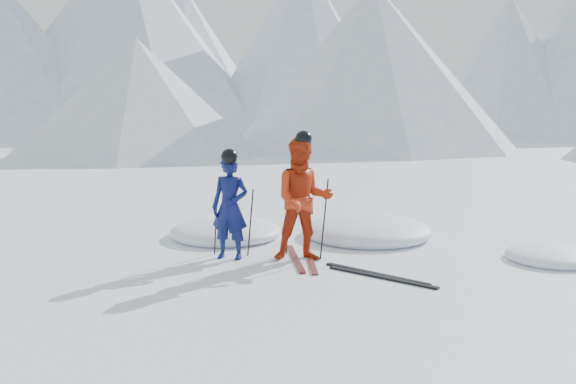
# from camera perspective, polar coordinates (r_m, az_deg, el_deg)

# --- Properties ---
(ground) EXTENTS (160.00, 160.00, 0.00)m
(ground) POSITION_cam_1_polar(r_m,az_deg,el_deg) (8.58, 12.40, -8.25)
(ground) COLOR white
(ground) RESTS_ON ground
(mountain_range) EXTENTS (106.15, 62.94, 15.53)m
(mountain_range) POSITION_cam_1_polar(r_m,az_deg,el_deg) (44.09, 22.47, 13.16)
(mountain_range) COLOR #B2BCD1
(mountain_range) RESTS_ON ground
(skier_blue) EXTENTS (0.60, 0.40, 1.62)m
(skier_blue) POSITION_cam_1_polar(r_m,az_deg,el_deg) (9.52, -5.45, -1.47)
(skier_blue) COLOR #0C1349
(skier_blue) RESTS_ON ground
(skier_red) EXTENTS (1.11, 0.98, 1.90)m
(skier_red) POSITION_cam_1_polar(r_m,az_deg,el_deg) (9.35, 1.44, -0.73)
(skier_red) COLOR #B62B0E
(skier_red) RESTS_ON ground
(pole_blue_left) EXTENTS (0.11, 0.08, 1.08)m
(pole_blue_left) POSITION_cam_1_polar(r_m,az_deg,el_deg) (9.81, -6.77, -2.80)
(pole_blue_left) COLOR black
(pole_blue_left) RESTS_ON ground
(pole_blue_right) EXTENTS (0.11, 0.07, 1.08)m
(pole_blue_right) POSITION_cam_1_polar(r_m,az_deg,el_deg) (9.71, -3.53, -2.87)
(pole_blue_right) COLOR black
(pole_blue_right) RESTS_ON ground
(pole_red_left) EXTENTS (0.13, 0.10, 1.27)m
(pole_red_left) POSITION_cam_1_polar(r_m,az_deg,el_deg) (9.72, 0.06, -2.28)
(pole_red_left) COLOR black
(pole_red_left) RESTS_ON ground
(pole_red_right) EXTENTS (0.13, 0.09, 1.27)m
(pole_red_right) POSITION_cam_1_polar(r_m,az_deg,el_deg) (9.49, 3.41, -2.55)
(pole_red_right) COLOR black
(pole_red_right) RESTS_ON ground
(ski_worn_left) EXTENTS (0.70, 1.62, 0.03)m
(ski_worn_left) POSITION_cam_1_polar(r_m,az_deg,el_deg) (9.57, 0.72, -6.24)
(ski_worn_left) COLOR black
(ski_worn_left) RESTS_ON ground
(ski_worn_right) EXTENTS (0.59, 1.65, 0.03)m
(ski_worn_right) POSITION_cam_1_polar(r_m,az_deg,el_deg) (9.52, 2.13, -6.33)
(ski_worn_right) COLOR black
(ski_worn_right) RESTS_ON ground
(ski_loose_a) EXTENTS (1.57, 0.82, 0.03)m
(ski_loose_a) POSITION_cam_1_polar(r_m,az_deg,el_deg) (8.82, 8.20, -7.59)
(ski_loose_a) COLOR black
(ski_loose_a) RESTS_ON ground
(ski_loose_b) EXTENTS (1.59, 0.77, 0.03)m
(ski_loose_b) POSITION_cam_1_polar(r_m,az_deg,el_deg) (8.66, 8.75, -7.88)
(ski_loose_b) COLOR black
(ski_loose_b) RESTS_ON ground
(snow_lumps) EXTENTS (7.22, 2.86, 0.51)m
(snow_lumps) POSITION_cam_1_polar(r_m,az_deg,el_deg) (11.02, 4.31, -4.42)
(snow_lumps) COLOR white
(snow_lumps) RESTS_ON ground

